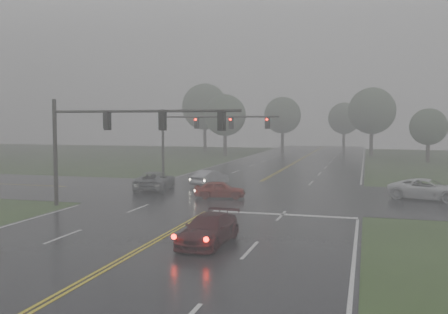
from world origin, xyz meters
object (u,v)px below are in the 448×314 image
(signal_gantry_near, at_px, (109,131))
(sedan_maroon, at_px, (209,244))
(signal_gantry_far, at_px, (197,129))
(sedan_silver, at_px, (210,186))
(pickup_white, at_px, (427,200))
(car_grey, at_px, (155,190))
(sedan_red, at_px, (220,198))

(signal_gantry_near, bearing_deg, sedan_maroon, -39.22)
(signal_gantry_near, height_order, signal_gantry_far, signal_gantry_near)
(sedan_silver, bearing_deg, signal_gantry_far, -44.77)
(pickup_white, relative_size, signal_gantry_far, 0.44)
(car_grey, relative_size, pickup_white, 1.02)
(car_grey, distance_m, signal_gantry_far, 10.42)
(sedan_red, height_order, signal_gantry_far, signal_gantry_far)
(sedan_silver, distance_m, signal_gantry_far, 7.78)
(signal_gantry_far, bearing_deg, sedan_maroon, -69.95)
(sedan_red, xyz_separation_m, signal_gantry_near, (-5.54, -5.75, 4.83))
(sedan_maroon, relative_size, sedan_silver, 1.13)
(signal_gantry_near, xyz_separation_m, signal_gantry_far, (-0.26, 17.72, -0.13))
(sedan_maroon, height_order, pickup_white, pickup_white)
(sedan_red, xyz_separation_m, signal_gantry_far, (-5.80, 11.97, 4.70))
(signal_gantry_near, bearing_deg, sedan_red, 46.06)
(sedan_silver, xyz_separation_m, car_grey, (-3.36, -3.87, 0.00))
(car_grey, bearing_deg, signal_gantry_near, 84.42)
(sedan_maroon, distance_m, signal_gantry_far, 26.95)
(pickup_white, distance_m, signal_gantry_near, 22.12)
(sedan_maroon, distance_m, car_grey, 18.28)
(pickup_white, bearing_deg, sedan_red, 120.03)
(sedan_silver, bearing_deg, sedan_red, 129.67)
(sedan_silver, xyz_separation_m, pickup_white, (16.89, -3.30, 0.00))
(car_grey, bearing_deg, signal_gantry_far, -102.12)
(car_grey, bearing_deg, sedan_silver, -140.83)
(sedan_silver, distance_m, signal_gantry_near, 13.48)
(car_grey, relative_size, signal_gantry_near, 0.42)
(car_grey, distance_m, pickup_white, 20.26)
(sedan_maroon, xyz_separation_m, signal_gantry_far, (-9.10, 24.93, 4.70))
(sedan_silver, bearing_deg, sedan_maroon, 123.80)
(sedan_maroon, relative_size, signal_gantry_near, 0.36)
(sedan_silver, relative_size, signal_gantry_near, 0.32)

